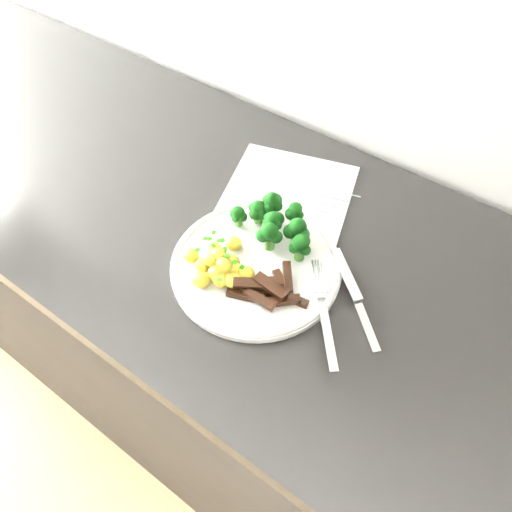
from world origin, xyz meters
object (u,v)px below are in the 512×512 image
(plate, at_px, (256,265))
(beef_strips, at_px, (270,289))
(broccoli, at_px, (278,222))
(counter, at_px, (283,380))
(potatoes, at_px, (221,266))
(recipe_paper, at_px, (280,211))
(knife, at_px, (360,310))
(fork, at_px, (325,316))

(plate, bearing_deg, beef_strips, -33.21)
(broccoli, bearing_deg, counter, -24.31)
(broccoli, bearing_deg, potatoes, -105.24)
(beef_strips, bearing_deg, counter, 92.52)
(beef_strips, bearing_deg, plate, 146.79)
(recipe_paper, relative_size, knife, 2.44)
(broccoli, distance_m, beef_strips, 0.12)
(plate, height_order, broccoli, broccoli)
(beef_strips, bearing_deg, knife, 23.13)
(potatoes, relative_size, knife, 0.80)
(recipe_paper, xyz_separation_m, plate, (0.04, -0.12, 0.01))
(plate, bearing_deg, counter, 44.06)
(beef_strips, relative_size, knife, 0.77)
(counter, height_order, recipe_paper, recipe_paper)
(plate, distance_m, broccoli, 0.08)
(plate, bearing_deg, broccoli, 94.85)
(recipe_paper, relative_size, fork, 2.31)
(potatoes, bearing_deg, recipe_paper, 90.18)
(recipe_paper, xyz_separation_m, knife, (0.21, -0.10, 0.01))
(potatoes, distance_m, knife, 0.22)
(plate, distance_m, potatoes, 0.06)
(broccoli, relative_size, fork, 0.98)
(knife, bearing_deg, fork, -127.40)
(broccoli, distance_m, potatoes, 0.12)
(counter, bearing_deg, beef_strips, -87.48)
(counter, relative_size, beef_strips, 20.75)
(recipe_paper, bearing_deg, knife, -26.24)
(potatoes, relative_size, beef_strips, 1.04)
(counter, distance_m, potatoes, 0.49)
(plate, relative_size, potatoes, 2.27)
(broccoli, bearing_deg, knife, -14.67)
(plate, distance_m, fork, 0.14)
(counter, distance_m, beef_strips, 0.47)
(potatoes, relative_size, fork, 0.76)
(recipe_paper, distance_m, potatoes, 0.17)
(recipe_paper, height_order, knife, knife)
(beef_strips, bearing_deg, potatoes, -172.59)
(recipe_paper, relative_size, beef_strips, 3.15)
(broccoli, xyz_separation_m, beef_strips, (0.05, -0.10, -0.02))
(recipe_paper, bearing_deg, fork, -40.20)
(counter, xyz_separation_m, beef_strips, (0.00, -0.08, 0.47))
(counter, relative_size, knife, 16.06)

